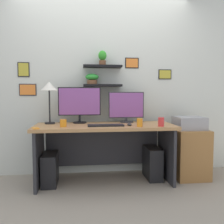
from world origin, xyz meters
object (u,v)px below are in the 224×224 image
object	(u,v)px
computer_mouse	(129,124)
pen_cup	(140,122)
water_cup	(161,122)
drawer_cabinet	(189,153)
desk	(104,140)
coffee_mug	(63,123)
monitor_right	(126,107)
monitor_left	(80,103)
cell_phone	(36,128)
keyboard	(106,125)
printer	(189,123)
desk_lamp	(49,89)
computer_tower_left	(50,169)
computer_tower_right	(152,163)

from	to	relation	value
computer_mouse	pen_cup	world-z (taller)	pen_cup
water_cup	drawer_cabinet	world-z (taller)	water_cup
desk	coffee_mug	bearing A→B (deg)	-159.33
monitor_right	drawer_cabinet	distance (m)	1.07
monitor_right	monitor_left	bearing A→B (deg)	179.99
cell_phone	water_cup	size ratio (longest dim) A/B	1.27
keyboard	cell_phone	xyz separation A→B (m)	(-0.81, -0.11, -0.01)
monitor_right	water_cup	bearing A→B (deg)	-52.72
coffee_mug	printer	world-z (taller)	coffee_mug
pen_cup	computer_mouse	bearing A→B (deg)	135.51
desk_lamp	computer_mouse	bearing A→B (deg)	-16.75
pen_cup	monitor_left	bearing A→B (deg)	148.19
desk_lamp	cell_phone	world-z (taller)	desk_lamp
desk	cell_phone	xyz separation A→B (m)	(-0.81, -0.31, 0.21)
keyboard	desk	bearing A→B (deg)	89.99
desk	cell_phone	world-z (taller)	cell_phone
keyboard	printer	world-z (taller)	printer
pen_cup	computer_tower_left	size ratio (longest dim) A/B	0.25
cell_phone	computer_tower_left	distance (m)	0.63
computer_mouse	drawer_cabinet	bearing A→B (deg)	12.23
monitor_left	water_cup	xyz separation A→B (m)	(0.98, -0.45, -0.21)
monitor_right	water_cup	distance (m)	0.59
desk	pen_cup	distance (m)	0.56
monitor_left	pen_cup	xyz separation A→B (m)	(0.72, -0.45, -0.22)
computer_mouse	coffee_mug	xyz separation A→B (m)	(-0.81, -0.01, 0.03)
desk	monitor_right	distance (m)	0.55
monitor_right	computer_mouse	world-z (taller)	monitor_right
water_cup	computer_tower_right	xyz separation A→B (m)	(-0.01, 0.31, -0.59)
desk	water_cup	xyz separation A→B (m)	(0.67, -0.29, 0.26)
desk	computer_tower_right	xyz separation A→B (m)	(0.65, 0.01, -0.33)
monitor_left	desk_lamp	size ratio (longest dim) A/B	1.03
monitor_left	computer_tower_right	xyz separation A→B (m)	(0.97, -0.15, -0.81)
computer_tower_right	computer_tower_left	bearing A→B (deg)	-177.50
monitor_left	computer_mouse	world-z (taller)	monitor_left
monitor_right	pen_cup	xyz separation A→B (m)	(0.08, -0.45, -0.17)
monitor_left	desk_lamp	world-z (taller)	desk_lamp
drawer_cabinet	computer_tower_left	bearing A→B (deg)	-178.41
monitor_left	printer	distance (m)	1.51
printer	computer_tower_left	world-z (taller)	printer
cell_phone	computer_tower_left	bearing A→B (deg)	48.83
desk	pen_cup	world-z (taller)	pen_cup
pen_cup	cell_phone	bearing A→B (deg)	-179.04
desk_lamp	computer_tower_right	bearing A→B (deg)	-4.52
desk_lamp	computer_tower_right	xyz separation A→B (m)	(1.36, -0.11, -1.00)
monitor_right	keyboard	bearing A→B (deg)	-131.80
water_cup	computer_tower_left	distance (m)	1.51
monitor_right	computer_mouse	size ratio (longest dim) A/B	5.42
drawer_cabinet	computer_tower_left	xyz separation A→B (m)	(-1.86, -0.05, -0.14)
keyboard	computer_tower_left	world-z (taller)	keyboard
computer_tower_left	cell_phone	bearing A→B (deg)	-114.16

